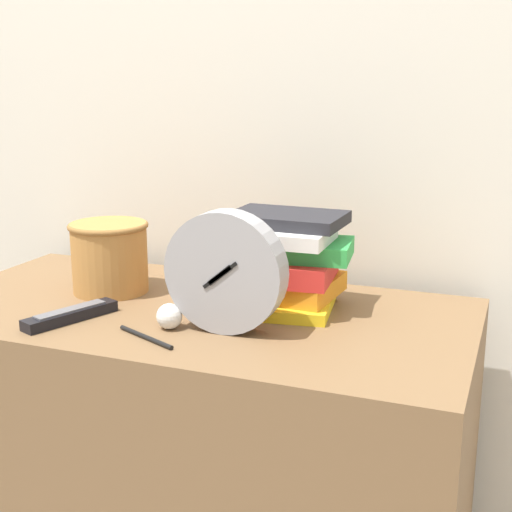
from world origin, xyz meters
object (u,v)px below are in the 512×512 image
Objects in this scene: tv_remote at (71,315)px; pen at (146,337)px; crumpled_paper_ball at (169,316)px; basket at (110,255)px; book_stack at (282,262)px; desk_clock at (225,272)px.

tv_remote is 1.41× the size of pen.
crumpled_paper_ball is (0.19, 0.03, 0.01)m from tv_remote.
tv_remote is 4.05× the size of crumpled_paper_ball.
pen is (-0.01, -0.06, -0.02)m from crumpled_paper_ball.
crumpled_paper_ball is (0.22, -0.16, -0.06)m from basket.
tv_remote is (-0.33, -0.22, -0.08)m from book_stack.
tv_remote reaches higher than pen.
desk_clock is 0.18m from book_stack.
book_stack is 1.61× the size of basket.
pen is at bearing -46.93° from basket.
crumpled_paper_ball is at bearing -35.89° from basket.
basket is (-0.32, 0.14, -0.03)m from desk_clock.
desk_clock is 0.31m from tv_remote.
book_stack reaches higher than tv_remote.
crumpled_paper_ball reaches higher than tv_remote.
basket is 0.88× the size of tv_remote.
desk_clock is 1.15× the size of tv_remote.
basket is at bearing -174.86° from book_stack.
tv_remote is 0.19m from crumpled_paper_ball.
basket is 3.56× the size of crumpled_paper_ball.
book_stack is at bearing 33.48° from tv_remote.
book_stack reaches higher than crumpled_paper_ball.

